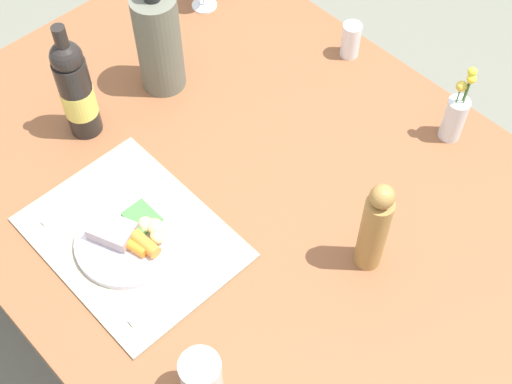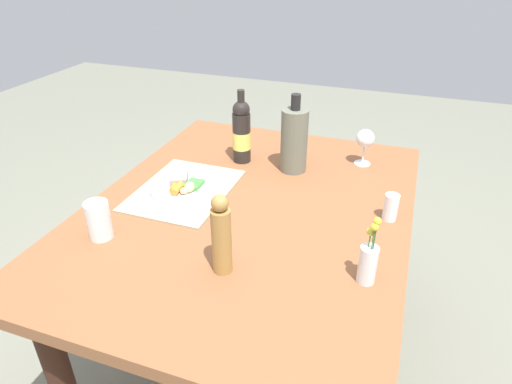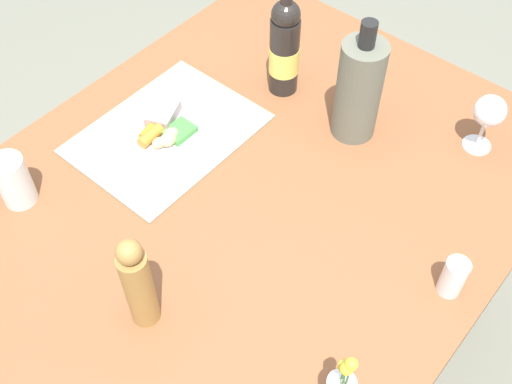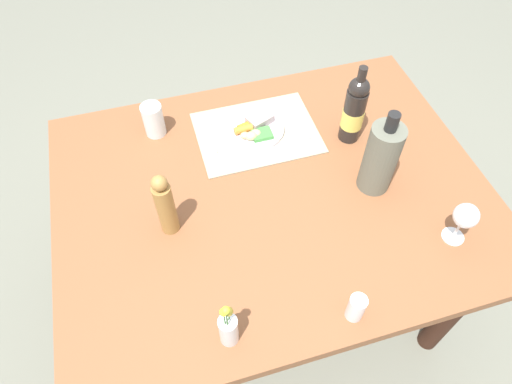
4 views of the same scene
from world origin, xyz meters
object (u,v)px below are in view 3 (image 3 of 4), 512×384
at_px(water_tumbler, 15,183).
at_px(salt_shaker, 453,277).
at_px(cooler_bottle, 359,89).
at_px(wine_bottle, 284,48).
at_px(dinner_plate, 162,128).
at_px(knife, 107,164).
at_px(wine_glass, 489,113).
at_px(pepper_mill, 138,284).
at_px(dining_table, 244,221).
at_px(fork, 207,94).

xyz_separation_m(water_tumbler, salt_shaker, (-0.41, 0.84, -0.01)).
relative_size(cooler_bottle, wine_bottle, 1.03).
height_order(dinner_plate, knife, dinner_plate).
distance_m(wine_glass, wine_bottle, 0.50).
bearing_deg(pepper_mill, cooler_bottle, 178.48).
bearing_deg(cooler_bottle, wine_bottle, -92.51).
bearing_deg(salt_shaker, water_tumbler, -64.14).
bearing_deg(wine_glass, cooler_bottle, -60.21).
bearing_deg(cooler_bottle, wine_glass, 119.79).
xyz_separation_m(dining_table, fork, (-0.18, -0.28, 0.11)).
relative_size(dining_table, wine_bottle, 4.64).
bearing_deg(water_tumbler, knife, 158.16).
bearing_deg(cooler_bottle, knife, -38.17).
relative_size(cooler_bottle, wine_glass, 2.07).
height_order(dining_table, pepper_mill, pepper_mill).
height_order(water_tumbler, cooler_bottle, cooler_bottle).
height_order(cooler_bottle, salt_shaker, cooler_bottle).
xyz_separation_m(water_tumbler, wine_bottle, (-0.66, 0.22, 0.07)).
xyz_separation_m(fork, water_tumbler, (0.51, -0.09, 0.05)).
xyz_separation_m(fork, cooler_bottle, (-0.14, 0.35, 0.12)).
bearing_deg(dining_table, cooler_bottle, 168.07).
bearing_deg(knife, wine_bottle, 167.44).
relative_size(dinner_plate, cooler_bottle, 0.71).
xyz_separation_m(wine_glass, pepper_mill, (0.82, -0.27, 0.01)).
height_order(dinner_plate, pepper_mill, pepper_mill).
bearing_deg(knife, wine_glass, 138.50).
bearing_deg(dinner_plate, pepper_mill, 41.80).
distance_m(cooler_bottle, pepper_mill, 0.67).
relative_size(dining_table, fork, 6.88).
distance_m(fork, wine_glass, 0.68).
height_order(fork, wine_glass, wine_glass).
relative_size(dinner_plate, salt_shaker, 2.38).
bearing_deg(cooler_bottle, pepper_mill, -1.52).
distance_m(wine_glass, salt_shaker, 0.42).
bearing_deg(wine_glass, salt_shaker, 20.13).
xyz_separation_m(dinner_plate, pepper_mill, (0.36, 0.32, 0.10)).
height_order(fork, knife, same).
distance_m(dinner_plate, knife, 0.16).
bearing_deg(dinner_plate, salt_shaker, 95.08).
distance_m(dining_table, wine_bottle, 0.43).
bearing_deg(dining_table, pepper_mill, 8.39).
bearing_deg(dining_table, water_tumbler, -48.74).
height_order(cooler_bottle, wine_glass, cooler_bottle).
distance_m(fork, knife, 0.32).
bearing_deg(water_tumbler, salt_shaker, 115.86).
xyz_separation_m(water_tumbler, wine_glass, (-0.80, 0.70, 0.05)).
bearing_deg(wine_glass, pepper_mill, -18.58).
xyz_separation_m(wine_bottle, pepper_mill, (0.68, 0.21, -0.01)).
bearing_deg(dining_table, dinner_plate, -93.36).
height_order(knife, salt_shaker, salt_shaker).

